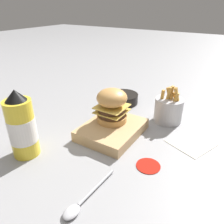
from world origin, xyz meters
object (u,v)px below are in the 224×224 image
(side_bowl, at_px, (123,98))
(serving_board, at_px, (112,130))
(burger, at_px, (112,105))
(spoon, at_px, (79,204))
(fries_basket, at_px, (169,109))
(ketchup_bottle, at_px, (22,127))

(side_bowl, bearing_deg, serving_board, 21.08)
(burger, relative_size, spoon, 0.66)
(serving_board, bearing_deg, fries_basket, 146.15)
(fries_basket, height_order, side_bowl, fries_basket)
(serving_board, bearing_deg, spoon, 18.39)
(burger, xyz_separation_m, side_bowl, (-0.22, -0.08, -0.07))
(serving_board, xyz_separation_m, burger, (-0.03, -0.01, 0.08))
(serving_board, relative_size, spoon, 1.21)
(ketchup_bottle, distance_m, side_bowl, 0.49)
(side_bowl, bearing_deg, ketchup_bottle, -7.59)
(serving_board, distance_m, fries_basket, 0.23)
(ketchup_bottle, height_order, side_bowl, ketchup_bottle)
(serving_board, xyz_separation_m, side_bowl, (-0.25, -0.10, 0.00))
(fries_basket, bearing_deg, ketchup_bottle, -34.52)
(serving_board, relative_size, burger, 1.83)
(burger, bearing_deg, fries_basket, 139.15)
(burger, distance_m, fries_basket, 0.23)
(fries_basket, distance_m, side_bowl, 0.23)
(ketchup_bottle, bearing_deg, spoon, 75.72)
(fries_basket, bearing_deg, burger, -40.85)
(burger, distance_m, ketchup_bottle, 0.29)
(side_bowl, distance_m, spoon, 0.58)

